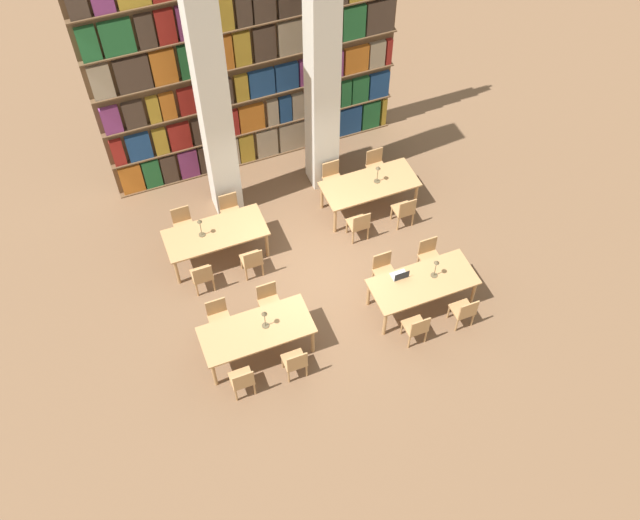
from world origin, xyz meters
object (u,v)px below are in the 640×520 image
reading_table_3 (370,186)px  reading_table_0 (257,332)px  chair_10 (252,261)px  chair_2 (295,362)px  chair_4 (416,327)px  chair_8 (202,276)px  laptop (400,275)px  pillar_left (213,102)px  chair_3 (269,301)px  chair_7 (429,255)px  chair_1 (219,317)px  chair_5 (384,270)px  reading_table_2 (216,235)px  desk_lamp_1 (436,266)px  desk_lamp_3 (378,171)px  chair_6 (464,311)px  chair_0 (242,380)px  chair_13 (333,178)px  chair_12 (359,224)px  desk_lamp_2 (200,225)px  chair_15 (376,165)px  chair_14 (404,210)px  desk_lamp_0 (265,317)px  chair_9 (183,224)px  reading_table_1 (423,284)px  pillar_center (322,74)px  chair_11 (231,211)px

reading_table_3 → reading_table_0: bearing=-142.9°
chair_10 → chair_2: bearing=-90.2°
chair_4 → chair_8: size_ratio=1.00×
chair_2 → laptop: bearing=18.9°
pillar_left → chair_3: 4.09m
chair_7 → pillar_left: bearing=-44.6°
chair_7 → chair_10: (-3.49, 1.24, 0.00)m
chair_2 → chair_10: 2.59m
chair_1 → chair_5: bearing=177.5°
pillar_left → reading_table_2: bearing=-114.5°
chair_3 → laptop: size_ratio=2.69×
laptop → chair_8: bearing=-25.4°
pillar_left → desk_lamp_1: (3.10, -4.06, -1.90)m
chair_10 → desk_lamp_3: 3.39m
chair_7 → chair_6: bearing=90.0°
chair_0 → desk_lamp_1: (4.24, 0.65, 0.64)m
chair_4 → chair_13: same height
chair_13 → chair_12: bearing=90.0°
chair_3 → chair_7: same height
chair_7 → chair_13: size_ratio=1.00×
desk_lamp_2 → chair_12: desk_lamp_2 is taller
reading_table_3 → chair_15: (0.51, 0.75, -0.24)m
chair_7 → chair_0: bearing=16.6°
chair_7 → laptop: 1.11m
reading_table_2 → chair_10: size_ratio=2.48×
chair_6 → chair_14: same height
chair_2 → desk_lamp_0: desk_lamp_0 is taller
chair_5 → chair_13: bearing=-90.6°
desk_lamp_1 → chair_8: 4.73m
desk_lamp_0 → chair_9: bearing=102.8°
laptop → chair_12: 1.85m
reading_table_2 → desk_lamp_2: 0.49m
chair_10 → desk_lamp_1: bearing=-31.4°
desk_lamp_2 → chair_13: size_ratio=0.56×
chair_8 → desk_lamp_2: 1.05m
chair_1 → chair_2: same height
pillar_left → chair_9: pillar_left is taller
chair_4 → reading_table_1: bearing=57.0°
reading_table_0 → chair_10: chair_10 is taller
chair_3 → reading_table_3: chair_3 is taller
laptop → reading_table_3: (0.50, 2.57, -0.12)m
chair_12 → desk_lamp_3: desk_lamp_3 is taller
chair_6 → reading_table_1: bearing=126.5°
desk_lamp_0 → chair_2: bearing=-68.4°
chair_2 → chair_3: bearing=90.0°
reading_table_1 → desk_lamp_1: size_ratio=4.48×
pillar_center → reading_table_0: (-2.92, -3.96, -2.30)m
laptop → chair_10: size_ratio=0.37×
chair_4 → chair_11: size_ratio=1.00×
reading_table_1 → reading_table_2: (-3.47, 2.75, 0.00)m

